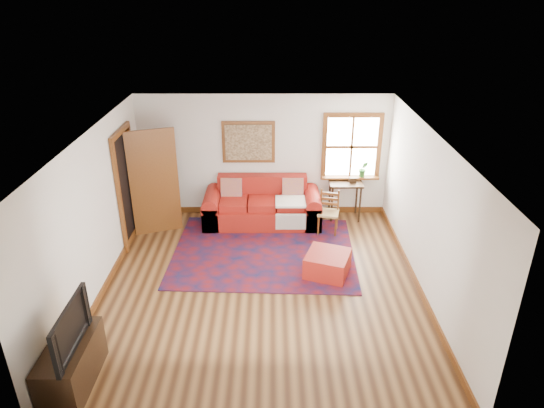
{
  "coord_description": "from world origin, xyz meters",
  "views": [
    {
      "loc": [
        0.16,
        -6.48,
        4.49
      ],
      "look_at": [
        0.16,
        0.6,
        1.19
      ],
      "focal_mm": 32.0,
      "sensor_mm": 36.0,
      "label": 1
    }
  ],
  "objects_px": {
    "red_leather_sofa": "(262,208)",
    "ladder_back_chair": "(329,210)",
    "side_table": "(345,188)",
    "media_cabinet": "(71,364)",
    "red_ottoman": "(328,264)"
  },
  "relations": [
    {
      "from": "red_leather_sofa",
      "to": "ladder_back_chair",
      "type": "xyz_separation_m",
      "value": [
        1.28,
        -0.41,
        0.15
      ]
    },
    {
      "from": "side_table",
      "to": "media_cabinet",
      "type": "distance_m",
      "value": 5.98
    },
    {
      "from": "side_table",
      "to": "media_cabinet",
      "type": "relative_size",
      "value": 0.74
    },
    {
      "from": "red_ottoman",
      "to": "ladder_back_chair",
      "type": "relative_size",
      "value": 0.81
    },
    {
      "from": "ladder_back_chair",
      "to": "red_ottoman",
      "type": "bearing_deg",
      "value": -96.32
    },
    {
      "from": "ladder_back_chair",
      "to": "media_cabinet",
      "type": "bearing_deg",
      "value": -131.69
    },
    {
      "from": "side_table",
      "to": "ladder_back_chair",
      "type": "height_order",
      "value": "ladder_back_chair"
    },
    {
      "from": "side_table",
      "to": "media_cabinet",
      "type": "bearing_deg",
      "value": -130.67
    },
    {
      "from": "media_cabinet",
      "to": "side_table",
      "type": "bearing_deg",
      "value": 49.33
    },
    {
      "from": "red_leather_sofa",
      "to": "ladder_back_chair",
      "type": "relative_size",
      "value": 2.77
    },
    {
      "from": "red_ottoman",
      "to": "media_cabinet",
      "type": "bearing_deg",
      "value": -124.36
    },
    {
      "from": "side_table",
      "to": "ladder_back_chair",
      "type": "relative_size",
      "value": 0.95
    },
    {
      "from": "ladder_back_chair",
      "to": "media_cabinet",
      "type": "distance_m",
      "value": 5.26
    },
    {
      "from": "media_cabinet",
      "to": "red_leather_sofa",
      "type": "bearing_deg",
      "value": 62.91
    },
    {
      "from": "red_leather_sofa",
      "to": "media_cabinet",
      "type": "bearing_deg",
      "value": -117.09
    }
  ]
}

